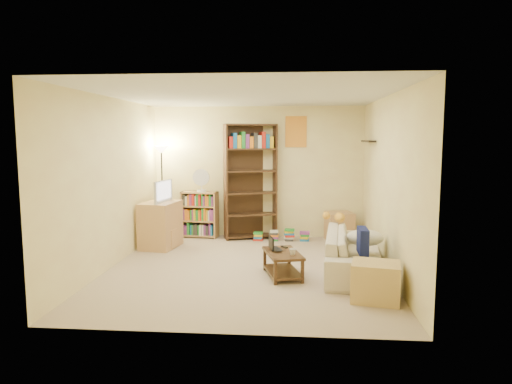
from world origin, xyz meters
TOP-DOWN VIEW (x-y plane):
  - room at (0.00, 0.01)m, footprint 4.50×4.54m
  - sofa at (1.55, -0.05)m, footprint 2.15×1.21m
  - navy_pillow at (1.60, -0.48)m, footprint 0.12×0.38m
  - cream_blanket at (1.70, -0.01)m, footprint 0.53×0.38m
  - tabby_cat at (1.38, 0.74)m, footprint 0.46×0.20m
  - coffee_table at (0.54, -0.33)m, footprint 0.62×0.86m
  - laptop at (0.48, -0.21)m, footprint 0.43×0.39m
  - laptop_screen at (0.38, -0.24)m, footprint 0.08×0.25m
  - mug at (0.67, -0.48)m, footprint 0.18×0.18m
  - tv_remote at (0.55, -0.06)m, footprint 0.11×0.14m
  - tv_stand at (-1.62, 1.18)m, footprint 0.64×0.82m
  - television at (-1.62, 1.18)m, footprint 0.68×0.29m
  - tall_bookshelf at (-0.13, 2.03)m, footprint 1.03×0.61m
  - short_bookshelf at (-1.11, 2.05)m, footprint 0.71×0.35m
  - desk_fan at (-1.06, 2.01)m, footprint 0.31×0.18m
  - floor_lamp at (-1.80, 1.92)m, footprint 0.30×0.30m
  - side_table at (1.54, 1.97)m, footprint 0.55×0.55m
  - end_cabinet at (1.65, -1.19)m, footprint 0.63×0.56m
  - book_stacks at (0.48, 1.86)m, footprint 1.04×0.17m

SIDE VIEW (x-z plane):
  - book_stacks at x=0.48m, z-range -0.02..0.21m
  - coffee_table at x=0.54m, z-range 0.04..0.38m
  - end_cabinet at x=1.65m, z-range 0.00..0.46m
  - side_table at x=1.54m, z-range 0.00..0.53m
  - sofa at x=1.55m, z-range 0.00..0.58m
  - tv_remote at x=0.55m, z-range 0.34..0.36m
  - laptop at x=0.48m, z-range 0.34..0.37m
  - mug at x=0.67m, z-range 0.34..0.43m
  - tv_stand at x=-1.62m, z-range 0.00..0.80m
  - short_bookshelf at x=-1.11m, z-range 0.00..0.88m
  - laptop_screen at x=0.38m, z-range 0.36..0.53m
  - cream_blanket at x=1.70m, z-range 0.38..0.61m
  - navy_pillow at x=1.60m, z-range 0.38..0.73m
  - tabby_cat at x=1.38m, z-range 0.58..0.74m
  - television at x=-1.62m, z-range 0.80..1.18m
  - desk_fan at x=-1.06m, z-range 0.90..1.33m
  - tall_bookshelf at x=-0.13m, z-range 0.06..2.22m
  - floor_lamp at x=-1.80m, z-range 0.52..2.28m
  - room at x=0.00m, z-range 0.36..2.88m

